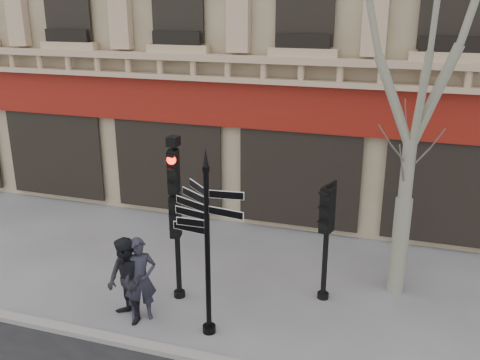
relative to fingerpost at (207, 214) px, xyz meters
The scene contains 7 objects.
ground 2.69m from the fingerpost, 38.79° to the left, with size 80.00×80.00×0.00m, color #5D5D62.
fingerpost is the anchor object (origin of this frame).
traffic_signal_main 1.56m from the fingerpost, 136.69° to the left, with size 0.46×0.37×3.69m.
traffic_signal_secondary 2.88m from the fingerpost, 45.73° to the left, with size 0.51×0.42×2.64m.
plane_tree 5.72m from the fingerpost, 39.33° to the left, with size 3.28×3.28×8.70m.
pedestrian_a 2.24m from the fingerpost, behind, with size 0.66×0.43×1.81m, color #22222D.
pedestrian_b 2.39m from the fingerpost, behind, with size 0.89×0.70×1.84m, color black.
Camera 1 is at (2.82, -9.04, 6.33)m, focal length 40.00 mm.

